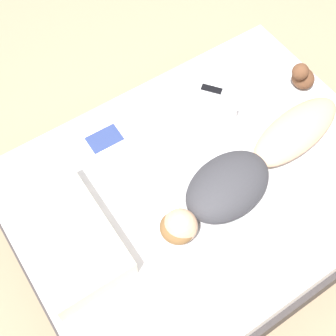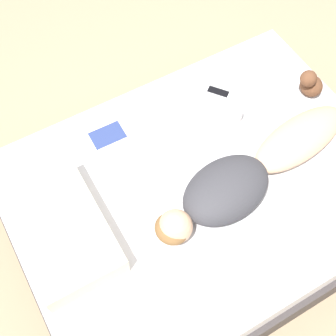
# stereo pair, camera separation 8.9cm
# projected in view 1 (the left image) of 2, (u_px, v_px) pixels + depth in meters

# --- Properties ---
(ground_plane) EXTENTS (12.00, 12.00, 0.00)m
(ground_plane) POSITION_uv_depth(u_px,v_px,m) (198.00, 224.00, 3.08)
(ground_plane) COLOR #9E8466
(bed) EXTENTS (1.60, 2.13, 0.59)m
(bed) POSITION_uv_depth(u_px,v_px,m) (200.00, 204.00, 2.83)
(bed) COLOR #383333
(bed) RESTS_ON ground_plane
(person) EXTENTS (0.45, 1.34, 0.19)m
(person) POSITION_uv_depth(u_px,v_px,m) (249.00, 169.00, 2.51)
(person) COLOR tan
(person) RESTS_ON bed
(open_magazine) EXTENTS (0.41, 0.28, 0.01)m
(open_magazine) POSITION_uv_depth(u_px,v_px,m) (113.00, 151.00, 2.67)
(open_magazine) COLOR silver
(open_magazine) RESTS_ON bed
(coffee_mug) EXTENTS (0.12, 0.09, 0.09)m
(coffee_mug) POSITION_uv_depth(u_px,v_px,m) (230.00, 111.00, 2.76)
(coffee_mug) COLOR white
(coffee_mug) RESTS_ON bed
(cell_phone) EXTENTS (0.16, 0.15, 0.01)m
(cell_phone) POSITION_uv_depth(u_px,v_px,m) (212.00, 89.00, 2.89)
(cell_phone) COLOR silver
(cell_phone) RESTS_ON bed
(plush_toy) EXTENTS (0.15, 0.17, 0.20)m
(plush_toy) POSITION_uv_depth(u_px,v_px,m) (302.00, 76.00, 2.84)
(plush_toy) COLOR brown
(plush_toy) RESTS_ON bed
(pillow) EXTENTS (0.65, 0.42, 0.14)m
(pillow) POSITION_uv_depth(u_px,v_px,m) (67.00, 239.00, 2.32)
(pillow) COLOR beige
(pillow) RESTS_ON bed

